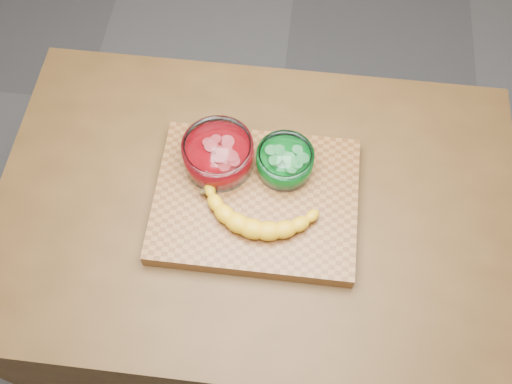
# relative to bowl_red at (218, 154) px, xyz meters

# --- Properties ---
(ground) EXTENTS (3.50, 3.50, 0.00)m
(ground) POSITION_rel_bowl_red_xyz_m (0.09, -0.08, -0.98)
(ground) COLOR #515155
(ground) RESTS_ON ground
(counter) EXTENTS (1.20, 0.80, 0.90)m
(counter) POSITION_rel_bowl_red_xyz_m (0.09, -0.08, -0.53)
(counter) COLOR #4A3116
(counter) RESTS_ON ground
(cutting_board) EXTENTS (0.45, 0.35, 0.04)m
(cutting_board) POSITION_rel_bowl_red_xyz_m (0.09, -0.08, -0.06)
(cutting_board) COLOR brown
(cutting_board) RESTS_ON counter
(bowl_red) EXTENTS (0.16, 0.16, 0.07)m
(bowl_red) POSITION_rel_bowl_red_xyz_m (0.00, 0.00, 0.00)
(bowl_red) COLOR white
(bowl_red) RESTS_ON cutting_board
(bowl_green) EXTENTS (0.13, 0.13, 0.06)m
(bowl_green) POSITION_rel_bowl_red_xyz_m (0.15, 0.00, -0.01)
(bowl_green) COLOR white
(bowl_green) RESTS_ON cutting_board
(banana) EXTENTS (0.29, 0.15, 0.04)m
(banana) POSITION_rel_bowl_red_xyz_m (0.11, -0.12, -0.02)
(banana) COLOR gold
(banana) RESTS_ON cutting_board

